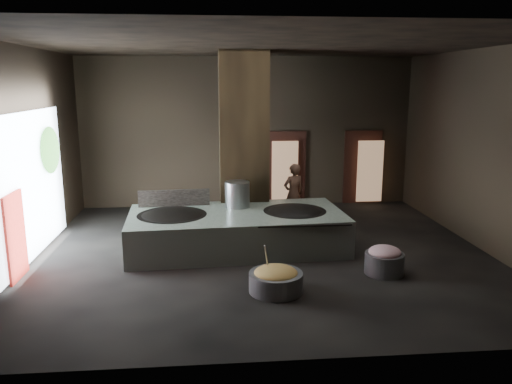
{
  "coord_description": "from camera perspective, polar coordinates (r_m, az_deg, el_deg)",
  "views": [
    {
      "loc": [
        -1.11,
        -10.63,
        3.73
      ],
      "look_at": [
        -0.09,
        0.63,
        1.25
      ],
      "focal_mm": 35.0,
      "sensor_mm": 36.0,
      "label": 1
    }
  ],
  "objects": [
    {
      "name": "back_wall",
      "position": [
        15.29,
        -0.98,
        6.82
      ],
      "size": [
        10.0,
        0.1,
        4.5
      ],
      "primitive_type": "cube",
      "color": "black",
      "rests_on": "ground"
    },
    {
      "name": "front_wall",
      "position": [
        6.35,
        5.04,
        -1.16
      ],
      "size": [
        10.0,
        0.1,
        4.5
      ],
      "primitive_type": "cube",
      "color": "black",
      "rests_on": "ground"
    },
    {
      "name": "pavilion_sliver",
      "position": [
        10.64,
        -25.77,
        -4.6
      ],
      "size": [
        0.05,
        0.9,
        1.7
      ],
      "primitive_type": "cube",
      "color": "maroon",
      "rests_on": "ground"
    },
    {
      "name": "platform_cap",
      "position": [
        11.36,
        -2.24,
        -2.5
      ],
      "size": [
        4.74,
        2.28,
        0.03
      ],
      "primitive_type": "cube",
      "color": "black",
      "rests_on": "hearth_platform"
    },
    {
      "name": "doorway_near_glow",
      "position": [
        15.35,
        3.31,
        2.3
      ],
      "size": [
        0.81,
        0.04,
        1.91
      ],
      "primitive_type": "cube",
      "color": "#8C6647",
      "rests_on": "ground"
    },
    {
      "name": "left_wall",
      "position": [
        11.43,
        -25.34,
        3.74
      ],
      "size": [
        0.1,
        9.0,
        4.5
      ],
      "primitive_type": "cube",
      "color": "black",
      "rests_on": "ground"
    },
    {
      "name": "veg_basin",
      "position": [
        9.23,
        2.28,
        -10.25
      ],
      "size": [
        1.06,
        1.06,
        0.36
      ],
      "primitive_type": "cylinder",
      "rotation": [
        0.0,
        0.0,
        0.08
      ],
      "color": "slate",
      "rests_on": "ground"
    },
    {
      "name": "meat_fill",
      "position": [
        10.27,
        14.51,
        -6.66
      ],
      "size": [
        0.64,
        0.64,
        0.25
      ],
      "primitive_type": "ellipsoid",
      "color": "pink",
      "rests_on": "meat_basin"
    },
    {
      "name": "right_wall",
      "position": [
        12.37,
        24.82,
        4.36
      ],
      "size": [
        0.1,
        9.0,
        4.5
      ],
      "primitive_type": "cube",
      "color": "black",
      "rests_on": "ground"
    },
    {
      "name": "pillar",
      "position": [
        12.64,
        -1.46,
        5.64
      ],
      "size": [
        1.2,
        1.2,
        4.5
      ],
      "primitive_type": "cube",
      "color": "black",
      "rests_on": "ground"
    },
    {
      "name": "wok_left_rim",
      "position": [
        11.34,
        -9.58,
        -2.68
      ],
      "size": [
        1.56,
        1.56,
        0.05
      ],
      "primitive_type": "cylinder",
      "color": "black",
      "rests_on": "hearth_platform"
    },
    {
      "name": "veg_fill",
      "position": [
        9.17,
        2.29,
        -9.27
      ],
      "size": [
        0.81,
        0.81,
        0.25
      ],
      "primitive_type": "ellipsoid",
      "color": "#AAB457",
      "rests_on": "veg_basin"
    },
    {
      "name": "ceiling",
      "position": [
        10.72,
        0.83,
        16.76
      ],
      "size": [
        10.0,
        9.0,
        0.1
      ],
      "primitive_type": "cube",
      "color": "black",
      "rests_on": "back_wall"
    },
    {
      "name": "hearth_platform",
      "position": [
        11.47,
        -2.23,
        -4.4
      ],
      "size": [
        4.98,
        2.6,
        0.84
      ],
      "primitive_type": "cube",
      "rotation": [
        0.0,
        0.0,
        0.06
      ],
      "color": "#A0AF9D",
      "rests_on": "ground"
    },
    {
      "name": "stock_pot",
      "position": [
        11.82,
        -2.15,
        -0.34
      ],
      "size": [
        0.59,
        0.59,
        0.63
      ],
      "primitive_type": "cylinder",
      "color": "#9A9EA1",
      "rests_on": "hearth_platform"
    },
    {
      "name": "wok_right",
      "position": [
        11.57,
        4.44,
        -2.59
      ],
      "size": [
        1.42,
        1.42,
        0.4
      ],
      "primitive_type": "ellipsoid",
      "color": "black",
      "rests_on": "hearth_platform"
    },
    {
      "name": "doorway_near",
      "position": [
        15.48,
        3.5,
        2.57
      ],
      "size": [
        1.18,
        0.08,
        2.38
      ],
      "primitive_type": "cube",
      "color": "black",
      "rests_on": "ground"
    },
    {
      "name": "left_opening",
      "position": [
        11.68,
        -24.25,
        0.76
      ],
      "size": [
        0.04,
        4.2,
        3.1
      ],
      "primitive_type": "cube",
      "color": "white",
      "rests_on": "ground"
    },
    {
      "name": "wok_left",
      "position": [
        11.35,
        -9.57,
        -3.02
      ],
      "size": [
        1.53,
        1.53,
        0.42
      ],
      "primitive_type": "ellipsoid",
      "color": "black",
      "rests_on": "hearth_platform"
    },
    {
      "name": "doorway_far_glow",
      "position": [
        15.84,
        12.89,
        2.32
      ],
      "size": [
        0.8,
        0.04,
        1.9
      ],
      "primitive_type": "cube",
      "color": "#8C6647",
      "rests_on": "ground"
    },
    {
      "name": "meat_basin",
      "position": [
        10.35,
        14.44,
        -7.91
      ],
      "size": [
        0.88,
        0.88,
        0.42
      ],
      "primitive_type": "cylinder",
      "rotation": [
        0.0,
        0.0,
        -0.15
      ],
      "color": "slate",
      "rests_on": "ground"
    },
    {
      "name": "splash_guard",
      "position": [
        12.06,
        -9.34,
        -0.73
      ],
      "size": [
        1.69,
        0.16,
        0.42
      ],
      "primitive_type": "cube",
      "rotation": [
        0.0,
        0.0,
        0.06
      ],
      "color": "black",
      "rests_on": "hearth_platform"
    },
    {
      "name": "cook",
      "position": [
        13.39,
        4.3,
        -0.22
      ],
      "size": [
        0.7,
        0.58,
        1.64
      ],
      "primitive_type": "imported",
      "rotation": [
        0.0,
        0.0,
        3.52
      ],
      "color": "brown",
      "rests_on": "ground"
    },
    {
      "name": "wok_right_rim",
      "position": [
        11.55,
        4.45,
        -2.26
      ],
      "size": [
        1.45,
        1.45,
        0.05
      ],
      "primitive_type": "cylinder",
      "color": "black",
      "rests_on": "hearth_platform"
    },
    {
      "name": "tree_silhouette",
      "position": [
        12.59,
        -22.47,
        4.46
      ],
      "size": [
        0.28,
        1.1,
        1.1
      ],
      "primitive_type": "ellipsoid",
      "color": "#194714",
      "rests_on": "left_opening"
    },
    {
      "name": "floor",
      "position": [
        11.33,
        0.76,
        -7.11
      ],
      "size": [
        10.0,
        9.0,
        0.1
      ],
      "primitive_type": "cube",
      "color": "black",
      "rests_on": "ground"
    },
    {
      "name": "ladle",
      "position": [
        9.22,
        1.24,
        -7.81
      ],
      "size": [
        0.16,
        0.38,
        0.7
      ],
      "primitive_type": "cylinder",
      "rotation": [
        0.49,
        0.0,
        -0.35
      ],
      "color": "#9A9EA1",
      "rests_on": "veg_basin"
    },
    {
      "name": "doorway_far",
      "position": [
        16.01,
        12.03,
        2.65
      ],
      "size": [
        1.18,
        0.08,
        2.38
      ],
      "primitive_type": "cube",
      "color": "black",
      "rests_on": "ground"
    }
  ]
}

